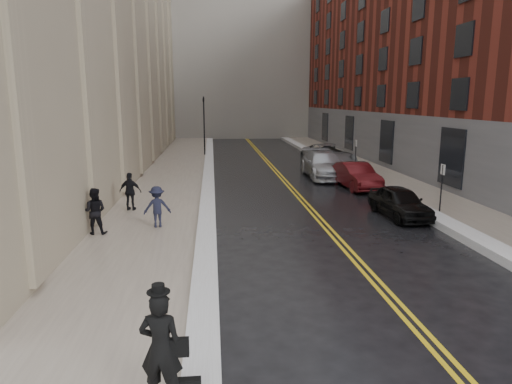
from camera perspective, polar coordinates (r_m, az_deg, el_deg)
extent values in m
plane|color=black|center=(11.74, 4.63, -13.44)|extent=(160.00, 160.00, 0.00)
cube|color=gray|center=(27.04, -10.85, 0.91)|extent=(4.00, 64.00, 0.15)
cube|color=gray|center=(29.05, 16.70, 1.35)|extent=(3.00, 64.00, 0.15)
cube|color=gold|center=(27.27, 3.69, 1.03)|extent=(0.12, 64.00, 0.01)
cube|color=gold|center=(27.31, 4.19, 1.04)|extent=(0.12, 64.00, 0.01)
cube|color=white|center=(26.91, -5.98, 1.12)|extent=(0.70, 60.80, 0.26)
cube|color=white|center=(28.40, 13.25, 1.46)|extent=(0.85, 60.80, 0.30)
cube|color=maroon|center=(38.92, 25.61, 16.39)|extent=(14.00, 50.00, 18.00)
cylinder|color=black|center=(40.55, -6.50, 8.10)|extent=(0.12, 0.12, 5.20)
imported|color=black|center=(40.48, -6.56, 10.93)|extent=(0.18, 0.15, 0.90)
cylinder|color=black|center=(21.28, 22.14, 0.23)|extent=(0.06, 0.06, 2.20)
cube|color=white|center=(21.13, 22.32, 2.62)|extent=(0.02, 0.35, 0.45)
cylinder|color=black|center=(32.25, 12.33, 4.38)|extent=(0.06, 0.06, 2.20)
cube|color=white|center=(32.16, 12.40, 5.97)|extent=(0.02, 0.35, 0.45)
imported|color=black|center=(20.36, 17.53, -1.21)|extent=(1.80, 3.94, 1.31)
imported|color=#4D0D11|center=(26.39, 12.37, 2.02)|extent=(1.92, 4.50, 1.44)
imported|color=#ACAEB4|center=(29.73, 8.46, 3.40)|extent=(2.36, 5.70, 1.65)
imported|color=#979A9E|center=(35.00, 9.02, 4.58)|extent=(3.49, 6.22, 1.64)
imported|color=black|center=(7.73, -11.80, -18.58)|extent=(0.76, 0.57, 1.89)
imported|color=black|center=(17.44, -19.52, -2.26)|extent=(0.86, 0.69, 1.69)
imported|color=black|center=(17.74, -12.26, -1.81)|extent=(1.09, 0.73, 1.58)
imported|color=black|center=(20.71, -15.43, 0.06)|extent=(1.04, 0.57, 1.67)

